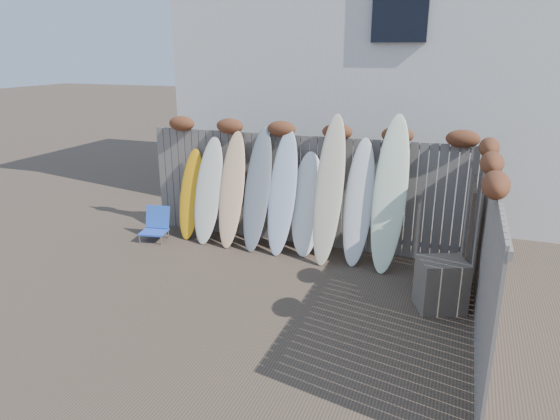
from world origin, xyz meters
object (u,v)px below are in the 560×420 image
(beach_chair, at_px, (156,224))
(lattice_panel, at_px, (468,239))
(surfboard_0, at_px, (191,194))
(wooden_crate, at_px, (441,285))

(beach_chair, xyz_separation_m, lattice_panel, (5.49, -0.31, 0.55))
(beach_chair, height_order, lattice_panel, lattice_panel)
(beach_chair, relative_size, surfboard_0, 0.36)
(beach_chair, distance_m, wooden_crate, 5.28)
(wooden_crate, bearing_deg, lattice_panel, 65.32)
(lattice_panel, height_order, surfboard_0, surfboard_0)
(beach_chair, relative_size, lattice_panel, 0.37)
(wooden_crate, distance_m, lattice_panel, 0.85)
(beach_chair, bearing_deg, lattice_panel, -3.22)
(lattice_panel, distance_m, surfboard_0, 4.97)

